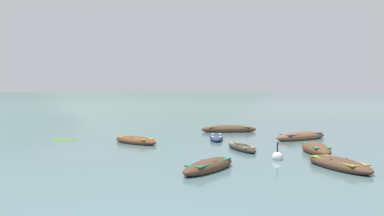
{
  "coord_description": "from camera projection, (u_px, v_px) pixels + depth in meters",
  "views": [
    {
      "loc": [
        2.48,
        -7.79,
        3.06
      ],
      "look_at": [
        -3.13,
        40.84,
        1.09
      ],
      "focal_mm": 39.84,
      "sensor_mm": 36.0,
      "label": 1
    }
  ],
  "objects": [
    {
      "name": "rowboat_0",
      "position": [
        339.0,
        164.0,
        16.8
      ],
      "size": [
        2.59,
        3.84,
        0.52
      ],
      "color": "#4C3323",
      "rests_on": "ground"
    },
    {
      "name": "rowboat_7",
      "position": [
        136.0,
        141.0,
        24.81
      ],
      "size": [
        3.43,
        2.98,
        0.52
      ],
      "color": "brown",
      "rests_on": "ground"
    },
    {
      "name": "rowboat_6",
      "position": [
        209.0,
        166.0,
        16.32
      ],
      "size": [
        2.31,
        3.56,
        0.55
      ],
      "color": "#4C3323",
      "rests_on": "ground"
    },
    {
      "name": "mooring_buoy",
      "position": [
        277.0,
        157.0,
        18.92
      ],
      "size": [
        0.5,
        0.5,
        0.92
      ],
      "color": "silver",
      "rests_on": "ground"
    },
    {
      "name": "rowboat_4",
      "position": [
        316.0,
        149.0,
        20.97
      ],
      "size": [
        1.47,
        3.45,
        0.63
      ],
      "color": "brown",
      "rests_on": "ground"
    },
    {
      "name": "rowboat_2",
      "position": [
        301.0,
        136.0,
        26.76
      ],
      "size": [
        3.92,
        3.52,
        0.63
      ],
      "color": "brown",
      "rests_on": "ground"
    },
    {
      "name": "rowboat_5",
      "position": [
        242.0,
        148.0,
        21.95
      ],
      "size": [
        1.93,
        3.14,
        0.41
      ],
      "color": "#2D2826",
      "rests_on": "ground"
    },
    {
      "name": "weed_patch_0",
      "position": [
        63.0,
        140.0,
        26.4
      ],
      "size": [
        2.25,
        2.23,
        0.14
      ],
      "primitive_type": "ellipsoid",
      "rotation": [
        0.0,
        0.0,
        0.85
      ],
      "color": "#477033",
      "rests_on": "ground"
    },
    {
      "name": "mountain_2",
      "position": [
        158.0,
        55.0,
        1700.26
      ],
      "size": [
        992.6,
        992.6,
        290.67
      ],
      "primitive_type": "cone",
      "color": "#56665B",
      "rests_on": "ground"
    },
    {
      "name": "rowboat_1",
      "position": [
        229.0,
        129.0,
        31.67
      ],
      "size": [
        4.25,
        1.8,
        0.64
      ],
      "color": "#4C3323",
      "rests_on": "ground"
    },
    {
      "name": "ground_plane",
      "position": [
        240.0,
        92.0,
        1497.06
      ],
      "size": [
        6000.0,
        6000.0,
        0.0
      ],
      "primitive_type": "plane",
      "color": "slate"
    },
    {
      "name": "rowboat_3",
      "position": [
        216.0,
        138.0,
        26.58
      ],
      "size": [
        1.03,
        3.14,
        0.45
      ],
      "color": "navy",
      "rests_on": "ground"
    },
    {
      "name": "mountain_1",
      "position": [
        13.0,
        56.0,
        2132.42
      ],
      "size": [
        1337.78,
        1337.78,
        357.89
      ],
      "primitive_type": "cone",
      "color": "#4C5B56",
      "rests_on": "ground"
    }
  ]
}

